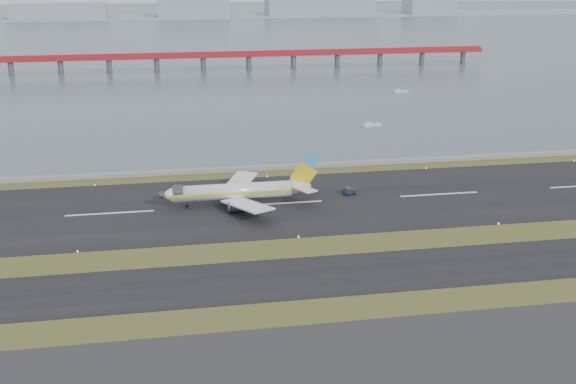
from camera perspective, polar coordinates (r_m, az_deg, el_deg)
name	(u,v)px	position (r m, az deg, el deg)	size (l,w,h in m)	color
ground	(306,251)	(145.11, 1.40, -4.72)	(1000.00, 1000.00, 0.00)	#324017
taxiway_strip	(318,276)	(134.35, 2.42, -6.64)	(1000.00, 18.00, 0.10)	black
runway_strip	(281,204)	(172.69, -0.58, -0.92)	(1000.00, 45.00, 0.10)	black
seawall	(263,168)	(200.84, -2.00, 1.93)	(1000.00, 2.50, 1.00)	gray
bay_water	(191,32)	(594.39, -7.65, 12.42)	(1400.00, 800.00, 1.30)	#42535F
red_pier	(249,55)	(387.09, -3.12, 10.72)	(260.00, 5.00, 10.20)	#A61C23
far_shoreline	(197,10)	(753.88, -7.23, 14.04)	(1400.00, 80.00, 60.50)	#929CAC
airliner	(240,191)	(171.24, -3.84, 0.07)	(38.52, 32.89, 12.80)	white
pushback_tug	(349,191)	(179.67, 4.84, 0.06)	(3.19, 2.25, 1.86)	#132136
workboat_near	(371,125)	(254.87, 6.58, 5.29)	(7.08, 3.14, 1.66)	silver
workboat_far	(400,91)	(322.43, 8.83, 7.86)	(6.92, 3.06, 1.62)	silver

